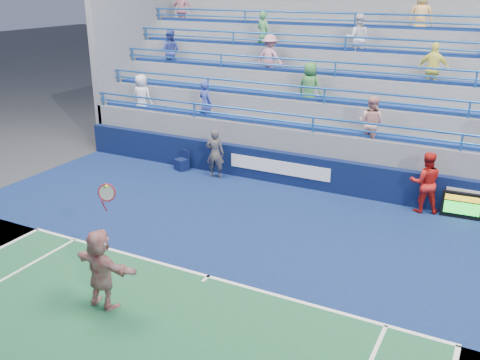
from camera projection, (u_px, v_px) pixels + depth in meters
The scene contains 8 objects.
ground at pixel (208, 277), 12.36m from camera, with size 120.00×120.00×0.00m, color #333538.
sponsor_wall at pixel (309, 172), 17.58m from camera, with size 18.00×0.32×1.10m.
bleacher_stand at pixel (345, 118), 20.38m from camera, with size 18.00×5.60×6.13m.
serve_speed_board at pixel (462, 206), 15.31m from camera, with size 1.15×0.20×0.79m.
judge_chair at pixel (182, 164), 19.36m from camera, with size 0.54×0.55×0.74m.
tennis_player at pixel (101, 269), 10.97m from camera, with size 1.66×0.65×2.82m.
line_judge at pixel (215, 154), 18.44m from camera, with size 0.63×0.41×1.72m, color #121533.
ball_girl at pixel (425, 182), 15.59m from camera, with size 0.90×0.70×1.85m, color red.
Camera 1 is at (5.64, -9.25, 6.40)m, focal length 40.00 mm.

